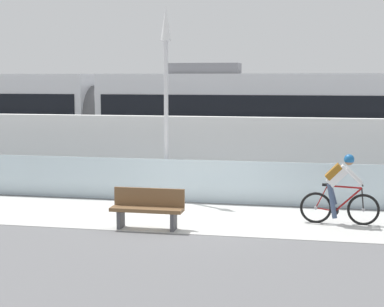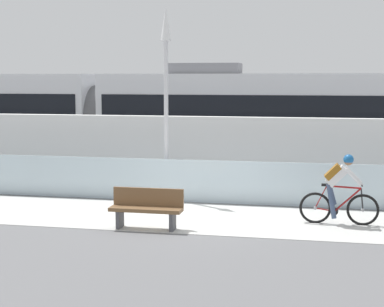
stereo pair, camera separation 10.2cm
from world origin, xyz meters
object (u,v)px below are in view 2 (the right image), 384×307
Objects in this scene: cyclist_on_bike at (339,190)px; bench at (147,207)px; lamp_post_antenna at (166,79)px; tram at (101,118)px.

cyclist_on_bike is 1.11× the size of bench.
cyclist_on_bike is at bearing -25.28° from lamp_post_antenna.
tram is 12.75× the size of cyclist_on_bike.
cyclist_on_bike is at bearing 17.24° from bench.
tram is at bearing 127.35° from lamp_post_antenna.
lamp_post_antenna is at bearing 154.72° from cyclist_on_bike.
lamp_post_antenna is at bearing 96.99° from bench.
tram is 9.18m from bench.
tram is 4.34× the size of lamp_post_antenna.
tram reaches higher than cyclist_on_bike.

